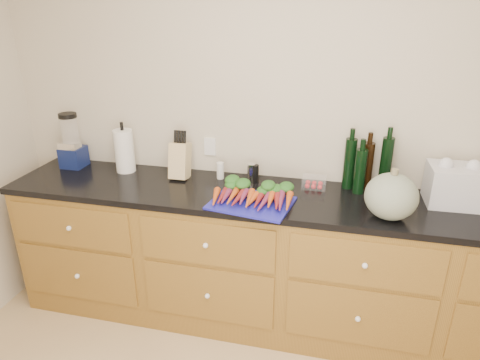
% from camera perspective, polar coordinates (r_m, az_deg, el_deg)
% --- Properties ---
extents(wall_back, '(4.10, 0.05, 2.60)m').
position_cam_1_polar(wall_back, '(2.81, 7.95, 7.25)').
color(wall_back, beige).
rests_on(wall_back, ground).
extents(cabinets, '(3.60, 0.64, 0.90)m').
position_cam_1_polar(cabinets, '(2.86, 6.33, -11.16)').
color(cabinets, brown).
rests_on(cabinets, ground).
extents(countertop, '(3.64, 0.62, 0.04)m').
position_cam_1_polar(countertop, '(2.63, 6.78, -2.57)').
color(countertop, black).
rests_on(countertop, cabinets).
extents(cutting_board, '(0.51, 0.42, 0.01)m').
position_cam_1_polar(cutting_board, '(2.51, 1.52, -3.08)').
color(cutting_board, '#1B1B9C').
rests_on(cutting_board, countertop).
extents(carrots, '(0.47, 0.32, 0.06)m').
position_cam_1_polar(carrots, '(2.53, 1.69, -2.09)').
color(carrots, '#C74E17').
rests_on(carrots, cutting_board).
extents(squash, '(0.28, 0.28, 0.25)m').
position_cam_1_polar(squash, '(2.44, 19.52, -2.08)').
color(squash, slate).
rests_on(squash, countertop).
extents(blender_appliance, '(0.15, 0.15, 0.39)m').
position_cam_1_polar(blender_appliance, '(3.25, -21.54, 4.52)').
color(blender_appliance, '#101A4B').
rests_on(blender_appliance, countertop).
extents(paper_towel, '(0.13, 0.13, 0.30)m').
position_cam_1_polar(paper_towel, '(3.05, -15.16, 3.77)').
color(paper_towel, white).
rests_on(paper_towel, countertop).
extents(knife_block, '(0.12, 0.12, 0.24)m').
position_cam_1_polar(knife_block, '(2.88, -8.01, 2.58)').
color(knife_block, tan).
rests_on(knife_block, countertop).
extents(grinder_salt, '(0.05, 0.05, 0.11)m').
position_cam_1_polar(grinder_salt, '(2.85, -2.65, 1.27)').
color(grinder_salt, silver).
rests_on(grinder_salt, countertop).
extents(grinder_pepper, '(0.05, 0.05, 0.12)m').
position_cam_1_polar(grinder_pepper, '(2.80, 2.05, 0.89)').
color(grinder_pepper, black).
rests_on(grinder_pepper, countertop).
extents(canister_chrome, '(0.05, 0.05, 0.12)m').
position_cam_1_polar(canister_chrome, '(2.80, 1.51, 1.00)').
color(canister_chrome, silver).
rests_on(canister_chrome, countertop).
extents(tomato_box, '(0.15, 0.12, 0.07)m').
position_cam_1_polar(tomato_box, '(2.76, 9.84, -0.32)').
color(tomato_box, white).
rests_on(tomato_box, countertop).
extents(bottles, '(0.29, 0.15, 0.34)m').
position_cam_1_polar(bottles, '(2.75, 16.44, 1.77)').
color(bottles, black).
rests_on(bottles, countertop).
extents(grocery_bag, '(0.32, 0.26, 0.23)m').
position_cam_1_polar(grocery_bag, '(2.77, 26.80, -0.66)').
color(grocery_bag, white).
rests_on(grocery_bag, countertop).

